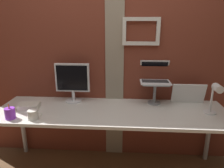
{
  "coord_description": "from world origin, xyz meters",
  "views": [
    {
      "loc": [
        0.23,
        -1.93,
        1.58
      ],
      "look_at": [
        0.09,
        0.09,
        0.98
      ],
      "focal_mm": 33.08,
      "sensor_mm": 36.0,
      "label": 1
    }
  ],
  "objects_px": {
    "coffee_mug": "(33,115)",
    "monitor": "(72,80)",
    "desk_lamp": "(215,96)",
    "pen_cup": "(10,113)",
    "laptop": "(155,75)",
    "whiteboard_panel": "(188,94)"
  },
  "relations": [
    {
      "from": "pen_cup",
      "to": "laptop",
      "type": "bearing_deg",
      "value": 21.45
    },
    {
      "from": "monitor",
      "to": "pen_cup",
      "type": "distance_m",
      "value": 0.7
    },
    {
      "from": "whiteboard_panel",
      "to": "coffee_mug",
      "type": "relative_size",
      "value": 2.68
    },
    {
      "from": "desk_lamp",
      "to": "pen_cup",
      "type": "height_order",
      "value": "desk_lamp"
    },
    {
      "from": "laptop",
      "to": "whiteboard_panel",
      "type": "xyz_separation_m",
      "value": [
        0.37,
        -0.04,
        -0.19
      ]
    },
    {
      "from": "laptop",
      "to": "coffee_mug",
      "type": "xyz_separation_m",
      "value": [
        -1.16,
        -0.54,
        -0.25
      ]
    },
    {
      "from": "coffee_mug",
      "to": "monitor",
      "type": "bearing_deg",
      "value": 61.09
    },
    {
      "from": "whiteboard_panel",
      "to": "coffee_mug",
      "type": "xyz_separation_m",
      "value": [
        -1.53,
        -0.5,
        -0.07
      ]
    },
    {
      "from": "whiteboard_panel",
      "to": "desk_lamp",
      "type": "xyz_separation_m",
      "value": [
        0.14,
        -0.31,
        0.09
      ]
    },
    {
      "from": "laptop",
      "to": "coffee_mug",
      "type": "bearing_deg",
      "value": -154.96
    },
    {
      "from": "pen_cup",
      "to": "coffee_mug",
      "type": "bearing_deg",
      "value": 0.01
    },
    {
      "from": "whiteboard_panel",
      "to": "pen_cup",
      "type": "xyz_separation_m",
      "value": [
        -1.74,
        -0.5,
        -0.06
      ]
    },
    {
      "from": "monitor",
      "to": "whiteboard_panel",
      "type": "height_order",
      "value": "monitor"
    },
    {
      "from": "coffee_mug",
      "to": "whiteboard_panel",
      "type": "bearing_deg",
      "value": 18.1
    },
    {
      "from": "laptop",
      "to": "desk_lamp",
      "type": "relative_size",
      "value": 0.99
    },
    {
      "from": "whiteboard_panel",
      "to": "monitor",
      "type": "bearing_deg",
      "value": -178.58
    },
    {
      "from": "monitor",
      "to": "pen_cup",
      "type": "xyz_separation_m",
      "value": [
        -0.48,
        -0.47,
        -0.2
      ]
    },
    {
      "from": "laptop",
      "to": "whiteboard_panel",
      "type": "height_order",
      "value": "laptop"
    },
    {
      "from": "monitor",
      "to": "laptop",
      "type": "xyz_separation_m",
      "value": [
        0.9,
        0.07,
        0.05
      ]
    },
    {
      "from": "whiteboard_panel",
      "to": "coffee_mug",
      "type": "distance_m",
      "value": 1.61
    },
    {
      "from": "monitor",
      "to": "laptop",
      "type": "distance_m",
      "value": 0.9
    },
    {
      "from": "whiteboard_panel",
      "to": "laptop",
      "type": "bearing_deg",
      "value": 173.61
    }
  ]
}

